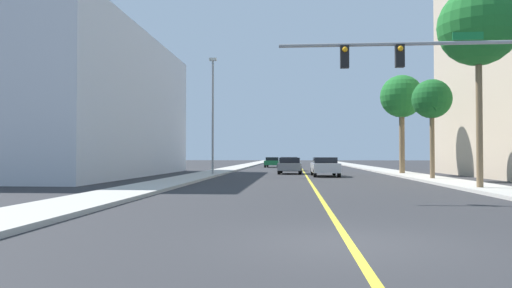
# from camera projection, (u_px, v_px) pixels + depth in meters

# --- Properties ---
(ground) EXTENTS (192.00, 192.00, 0.00)m
(ground) POSITION_uv_depth(u_px,v_px,m) (303.00, 170.00, 50.62)
(ground) COLOR #2D2D30
(sidewalk_left) EXTENTS (2.59, 168.00, 0.15)m
(sidewalk_left) POSITION_uv_depth(u_px,v_px,m) (229.00, 169.00, 51.24)
(sidewalk_left) COLOR #B2ADA3
(sidewalk_left) RESTS_ON ground
(sidewalk_right) EXTENTS (2.59, 168.00, 0.15)m
(sidewalk_right) POSITION_uv_depth(u_px,v_px,m) (379.00, 170.00, 50.00)
(sidewalk_right) COLOR #B2ADA3
(sidewalk_right) RESTS_ON ground
(lane_marking_center) EXTENTS (0.16, 144.00, 0.01)m
(lane_marking_center) POSITION_uv_depth(u_px,v_px,m) (303.00, 170.00, 50.62)
(lane_marking_center) COLOR yellow
(lane_marking_center) RESTS_ON ground
(building_left_near) EXTENTS (10.96, 24.97, 11.02)m
(building_left_near) POSITION_uv_depth(u_px,v_px,m) (82.00, 106.00, 37.25)
(building_left_near) COLOR silver
(building_left_near) RESTS_ON ground
(traffic_signal_mast) EXTENTS (8.74, 0.36, 5.98)m
(traffic_signal_mast) POSITION_uv_depth(u_px,v_px,m) (442.00, 76.00, 17.38)
(traffic_signal_mast) COLOR gray
(traffic_signal_mast) RESTS_ON sidewalk_right
(street_lamp) EXTENTS (0.56, 0.28, 8.96)m
(street_lamp) POSITION_uv_depth(u_px,v_px,m) (213.00, 110.00, 36.45)
(street_lamp) COLOR gray
(street_lamp) RESTS_ON sidewalk_left
(palm_near) EXTENTS (3.64, 3.64, 9.26)m
(palm_near) POSITION_uv_depth(u_px,v_px,m) (478.00, 27.00, 21.87)
(palm_near) COLOR brown
(palm_near) RESTS_ON sidewalk_right
(palm_mid) EXTENTS (2.50, 2.50, 6.32)m
(palm_mid) POSITION_uv_depth(u_px,v_px,m) (432.00, 100.00, 30.31)
(palm_mid) COLOR brown
(palm_mid) RESTS_ON sidewalk_right
(palm_far) EXTENTS (3.47, 3.47, 8.03)m
(palm_far) POSITION_uv_depth(u_px,v_px,m) (402.00, 97.00, 38.85)
(palm_far) COLOR brown
(palm_far) RESTS_ON sidewalk_right
(car_white) EXTENTS (2.08, 3.88, 1.41)m
(car_white) POSITION_uv_depth(u_px,v_px,m) (289.00, 164.00, 49.25)
(car_white) COLOR white
(car_white) RESTS_ON ground
(car_silver) EXTENTS (2.04, 4.49, 1.45)m
(car_silver) POSITION_uv_depth(u_px,v_px,m) (325.00, 166.00, 36.11)
(car_silver) COLOR #BCBCC1
(car_silver) RESTS_ON ground
(car_gray) EXTENTS (2.10, 3.92, 1.40)m
(car_gray) POSITION_uv_depth(u_px,v_px,m) (290.00, 165.00, 40.83)
(car_gray) COLOR slate
(car_gray) RESTS_ON ground
(car_green) EXTENTS (2.06, 4.30, 1.33)m
(car_green) POSITION_uv_depth(u_px,v_px,m) (273.00, 162.00, 62.71)
(car_green) COLOR #196638
(car_green) RESTS_ON ground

